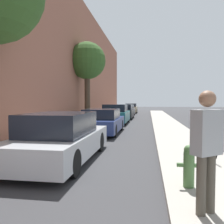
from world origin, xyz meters
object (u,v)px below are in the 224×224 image
parked_car_silver (61,138)px  fire_hydrant (189,165)px  street_tree_far (87,62)px  parked_car_champagne (131,108)px  bicycle (204,144)px  parked_car_grey (127,110)px  pedestrian (207,144)px  parked_car_navy (102,122)px  parked_car_black (124,112)px  parked_car_teal (116,114)px

parked_car_silver → fire_hydrant: (3.19, -1.91, -0.13)m
street_tree_far → parked_car_silver: bearing=-78.8°
parked_car_champagne → bicycle: 27.67m
parked_car_silver → parked_car_grey: bearing=90.3°
pedestrian → bicycle: bearing=-138.8°
parked_car_navy → fire_hydrant: (3.16, -7.79, -0.10)m
parked_car_black → parked_car_champagne: (-0.09, 11.28, -0.01)m
parked_car_grey → fire_hydrant: (3.32, -23.84, -0.10)m
pedestrian → fire_hydrant: bearing=-123.1°
parked_car_champagne → fire_hydrant: size_ratio=5.12×
parked_car_black → bicycle: parked_car_black is taller
parked_car_grey → street_tree_far: size_ratio=0.74×
parked_car_champagne → bicycle: parked_car_champagne is taller
parked_car_champagne → street_tree_far: size_ratio=0.65×
parked_car_navy → fire_hydrant: parked_car_navy is taller
parked_car_champagne → street_tree_far: 17.09m
parked_car_black → bicycle: size_ratio=2.57×
parked_car_navy → fire_hydrant: 8.41m
parked_car_champagne → parked_car_black: bearing=-89.5°
parked_car_black → fire_hydrant: (3.16, -18.59, -0.15)m
parked_car_silver → fire_hydrant: parked_car_silver is taller
parked_car_grey → pedestrian: (3.38, -24.87, 0.48)m
parked_car_black → bicycle: 16.57m
parked_car_black → fire_hydrant: parked_car_black is taller
parked_car_navy → bicycle: parked_car_navy is taller
parked_car_black → pedestrian: size_ratio=2.51×
street_tree_far → pedestrian: street_tree_far is taller
parked_car_silver → parked_car_navy: size_ratio=1.03×
parked_car_navy → parked_car_grey: parked_car_grey is taller
parked_car_grey → bicycle: 21.74m
parked_car_silver → pedestrian: (3.25, -2.93, 0.46)m
parked_car_champagne → pedestrian: 31.07m
street_tree_far → fire_hydrant: bearing=-67.8°
parked_car_grey → parked_car_champagne: (0.07, 6.03, 0.04)m
street_tree_far → pedestrian: (5.53, -14.45, -3.67)m
fire_hydrant → parked_car_teal: bearing=103.6°
parked_car_grey → parked_car_black: bearing=-88.2°
pedestrian → parked_car_silver: bearing=-78.5°
parked_car_navy → parked_car_black: parked_car_black is taller
parked_car_silver → parked_car_black: bearing=89.9°
parked_car_silver → parked_car_teal: 11.40m
bicycle → parked_car_black: bearing=95.7°
fire_hydrant → pedestrian: 1.18m
parked_car_grey → pedestrian: size_ratio=2.64×
pedestrian → parked_car_champagne: bearing=-120.3°
parked_car_teal → fire_hydrant: 13.69m
parked_car_silver → parked_car_navy: 5.89m
parked_car_black → street_tree_far: size_ratio=0.70×
parked_car_black → street_tree_far: street_tree_far is taller
parked_car_navy → parked_car_champagne: 22.07m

